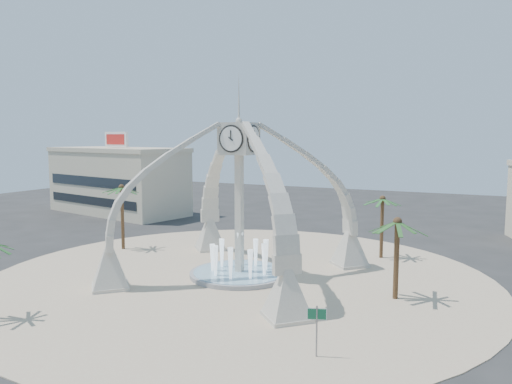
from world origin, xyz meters
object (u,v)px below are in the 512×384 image
at_px(clock_tower, 239,197).
at_px(palm_north, 383,200).
at_px(palm_west, 122,188).
at_px(fountain, 240,273).
at_px(palm_east, 398,223).
at_px(street_sign, 317,321).

xyz_separation_m(clock_tower, palm_north, (8.91, 11.15, -1.01)).
bearing_deg(palm_west, fountain, -13.04).
distance_m(fountain, palm_east, 13.34).
bearing_deg(clock_tower, palm_west, 166.96).
bearing_deg(clock_tower, street_sign, -47.26).
distance_m(fountain, palm_north, 15.19).
xyz_separation_m(palm_east, palm_west, (-27.36, 3.67, 0.76)).
xyz_separation_m(palm_west, palm_north, (23.93, 7.67, -0.66)).
distance_m(clock_tower, palm_north, 14.31).
height_order(palm_west, palm_north, palm_west).
relative_size(fountain, street_sign, 2.93).
xyz_separation_m(clock_tower, palm_west, (-15.02, 3.48, -0.36)).
xyz_separation_m(palm_east, palm_north, (-3.42, 11.34, 0.11)).
bearing_deg(palm_north, palm_east, -73.22).
bearing_deg(clock_tower, palm_north, 51.35).
bearing_deg(palm_west, clock_tower, -13.04).
relative_size(fountain, palm_east, 1.30).
relative_size(palm_west, palm_north, 1.11).
distance_m(clock_tower, palm_west, 15.42).
bearing_deg(street_sign, clock_tower, 113.74).
bearing_deg(palm_west, palm_north, 17.76).
bearing_deg(fountain, palm_east, -0.92).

